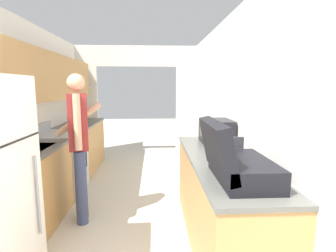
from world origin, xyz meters
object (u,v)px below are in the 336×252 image
object	(u,v)px
microwave	(216,131)
range_oven	(61,163)
person	(79,144)
suitcase	(234,162)
book_stack	(223,153)

from	to	relation	value
microwave	range_oven	bearing A→B (deg)	160.11
person	microwave	world-z (taller)	person
range_oven	microwave	size ratio (longest dim) A/B	2.17
person	microwave	distance (m)	1.64
suitcase	range_oven	bearing A→B (deg)	133.93
range_oven	book_stack	size ratio (longest dim) A/B	3.81
suitcase	microwave	distance (m)	1.30
range_oven	suitcase	xyz separation A→B (m)	(2.00, -2.07, 0.59)
microwave	book_stack	bearing A→B (deg)	-96.70
person	book_stack	xyz separation A→B (m)	(1.56, -0.52, -0.01)
suitcase	book_stack	bearing A→B (deg)	81.55
person	microwave	bearing A→B (deg)	-100.15
person	suitcase	world-z (taller)	person
range_oven	book_stack	world-z (taller)	range_oven
microwave	book_stack	world-z (taller)	microwave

